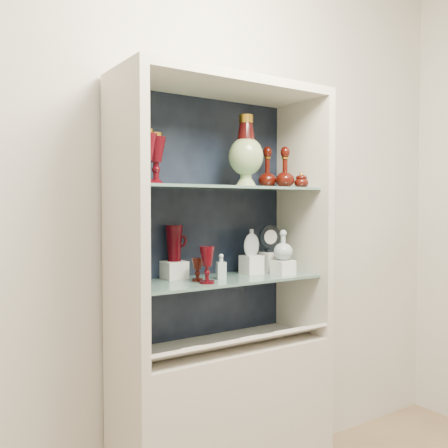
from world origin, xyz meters
TOP-DOWN VIEW (x-y plane):
  - wall_back at (0.00, 1.75)m, footprint 3.50×0.02m
  - cabinet_base at (0.00, 1.53)m, footprint 1.00×0.40m
  - cabinet_back_panel at (0.00, 1.72)m, footprint 0.98×0.02m
  - cabinet_side_left at (-0.48, 1.53)m, footprint 0.04×0.40m
  - cabinet_side_right at (0.48, 1.53)m, footprint 0.04×0.40m
  - cabinet_top_cap at (0.00, 1.53)m, footprint 1.00×0.40m
  - shelf_lower at (0.00, 1.55)m, footprint 0.92×0.34m
  - shelf_upper at (0.00, 1.55)m, footprint 0.92×0.34m
  - label_ledge at (0.00, 1.42)m, footprint 0.92×0.17m
  - label_card_0 at (0.32, 1.42)m, footprint 0.10×0.06m
  - label_card_1 at (0.04, 1.42)m, footprint 0.10×0.06m
  - label_card_2 at (-0.25, 1.42)m, footprint 0.10×0.06m
  - label_card_3 at (0.23, 1.42)m, footprint 0.10×0.06m
  - pedestal_lamp_left at (-0.30, 1.60)m, footprint 0.10×0.10m
  - pedestal_lamp_right at (-0.37, 1.55)m, footprint 0.11×0.11m
  - enamel_urn at (0.14, 1.55)m, footprint 0.22×0.22m
  - ruby_decanter_a at (0.32, 1.61)m, footprint 0.10×0.10m
  - ruby_decanter_b at (0.37, 1.53)m, footprint 0.12×0.12m
  - lidded_bowl at (0.44, 1.50)m, footprint 0.08×0.08m
  - cobalt_goblet at (-0.44, 1.57)m, footprint 0.11×0.11m
  - ruby_goblet_tall at (-0.13, 1.46)m, footprint 0.09×0.09m
  - ruby_goblet_small at (-0.13, 1.54)m, footprint 0.06×0.06m
  - riser_ruby_pitcher at (-0.19, 1.66)m, footprint 0.10×0.10m
  - ruby_pitcher at (-0.19, 1.66)m, footprint 0.13×0.09m
  - clear_square_bottle at (-0.02, 1.52)m, footprint 0.05×0.05m
  - riser_flat_flask at (0.21, 1.60)m, footprint 0.09×0.09m
  - flat_flask at (0.21, 1.60)m, footprint 0.10×0.04m
  - riser_clear_round_decanter at (0.31, 1.48)m, footprint 0.09×0.09m
  - clear_round_decanter at (0.31, 1.48)m, footprint 0.12×0.12m
  - riser_cameo_medallion at (0.32, 1.59)m, footprint 0.08×0.08m
  - cameo_medallion at (0.32, 1.59)m, footprint 0.12×0.06m

SIDE VIEW (x-z plane):
  - cabinet_base at x=0.00m, z-range 0.00..0.75m
  - label_ledge at x=0.00m, z-range 0.74..0.82m
  - label_card_0 at x=0.32m, z-range 0.78..0.81m
  - label_card_1 at x=0.04m, z-range 0.78..0.81m
  - label_card_2 at x=-0.25m, z-range 0.78..0.81m
  - label_card_3 at x=0.23m, z-range 0.78..0.81m
  - shelf_lower at x=0.00m, z-range 1.04..1.05m
  - riser_clear_round_decanter at x=0.31m, z-range 1.05..1.12m
  - riser_ruby_pitcher at x=-0.19m, z-range 1.05..1.13m
  - riser_flat_flask at x=0.21m, z-range 1.05..1.14m
  - riser_cameo_medallion at x=0.32m, z-range 1.05..1.15m
  - ruby_goblet_small at x=-0.13m, z-range 1.05..1.15m
  - clear_square_bottle at x=-0.02m, z-range 1.05..1.17m
  - ruby_goblet_tall at x=-0.13m, z-range 1.05..1.21m
  - cobalt_goblet at x=-0.44m, z-range 1.05..1.25m
  - clear_round_decanter at x=0.31m, z-range 1.12..1.26m
  - flat_flask at x=0.21m, z-range 1.14..1.27m
  - ruby_pitcher at x=-0.19m, z-range 1.13..1.30m
  - cameo_medallion at x=0.32m, z-range 1.15..1.29m
  - cabinet_back_panel at x=0.00m, z-range 0.75..1.90m
  - cabinet_side_left at x=-0.48m, z-range 0.75..1.90m
  - cabinet_side_right at x=0.48m, z-range 0.75..1.90m
  - wall_back at x=0.00m, z-range 0.00..2.80m
  - shelf_upper at x=0.00m, z-range 1.46..1.47m
  - lidded_bowl at x=0.44m, z-range 1.47..1.55m
  - ruby_decanter_b at x=0.37m, z-range 1.47..1.69m
  - pedestal_lamp_left at x=-0.30m, z-range 1.47..1.70m
  - pedestal_lamp_right at x=-0.37m, z-range 1.47..1.70m
  - ruby_decanter_a at x=0.32m, z-range 1.47..1.70m
  - enamel_urn at x=0.14m, z-range 1.47..1.81m
  - cabinet_top_cap at x=0.00m, z-range 1.90..1.94m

